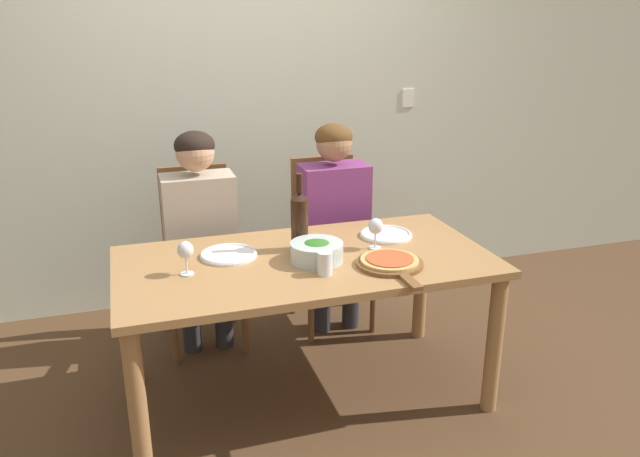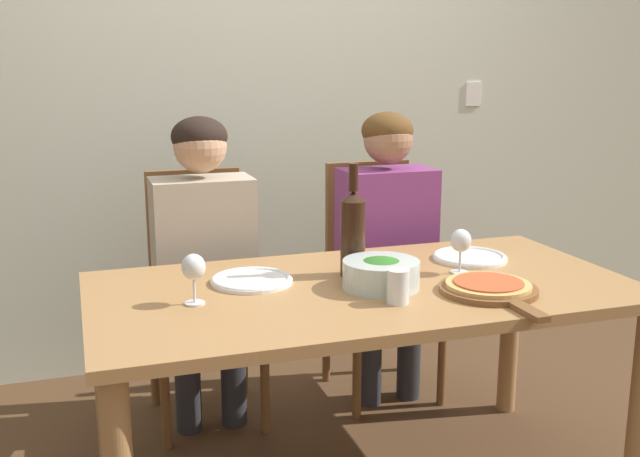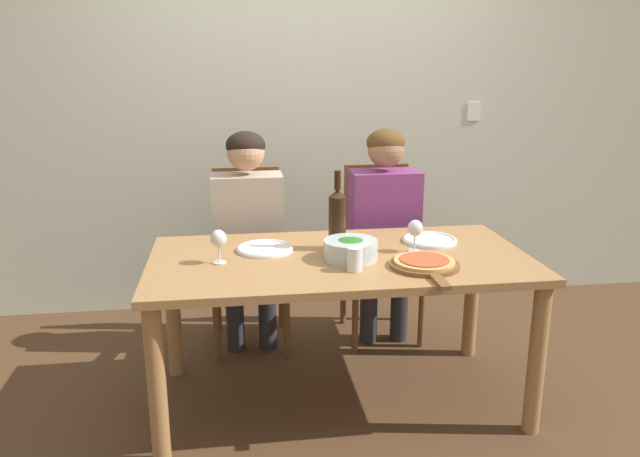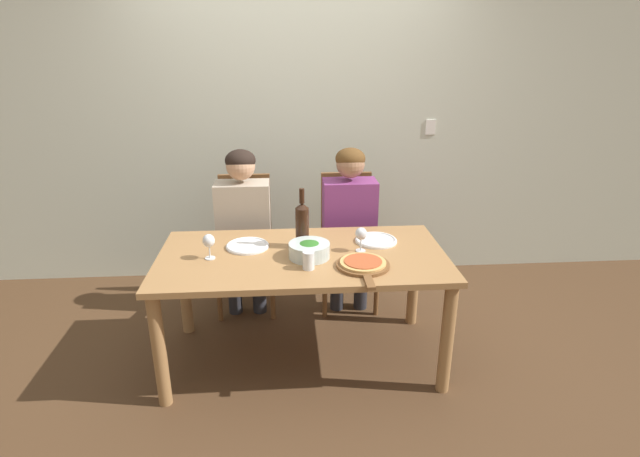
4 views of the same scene
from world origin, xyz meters
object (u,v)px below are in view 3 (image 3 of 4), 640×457
(pizza_on_board, at_px, (425,264))
(wine_glass_left, at_px, (218,240))
(chair_left, at_px, (249,252))
(person_woman, at_px, (248,221))
(broccoli_bowl, at_px, (351,249))
(dinner_plate_left, at_px, (265,249))
(wine_bottle, at_px, (337,218))
(person_man, at_px, (385,217))
(dinner_plate_right, at_px, (430,240))
(water_tumbler, at_px, (355,259))
(wine_glass_right, at_px, (415,230))
(chair_right, at_px, (379,247))

(pizza_on_board, height_order, wine_glass_left, wine_glass_left)
(chair_left, bearing_deg, wine_glass_left, -100.31)
(person_woman, height_order, broccoli_bowl, person_woman)
(dinner_plate_left, distance_m, pizza_on_board, 0.74)
(wine_bottle, bearing_deg, person_man, 56.16)
(dinner_plate_right, bearing_deg, wine_glass_left, -169.46)
(wine_bottle, distance_m, wine_glass_left, 0.56)
(chair_left, relative_size, pizza_on_board, 2.25)
(broccoli_bowl, distance_m, dinner_plate_right, 0.48)
(water_tumbler, bearing_deg, pizza_on_board, 0.00)
(wine_bottle, xyz_separation_m, wine_glass_left, (-0.54, -0.14, -0.04))
(person_woman, height_order, person_man, same)
(person_woman, distance_m, dinner_plate_right, 0.99)
(person_man, distance_m, wine_glass_right, 0.64)
(person_man, bearing_deg, person_woman, 180.00)
(person_man, height_order, wine_bottle, person_man)
(dinner_plate_left, distance_m, wine_glass_right, 0.70)
(person_woman, xyz_separation_m, person_man, (0.76, 0.00, 0.00))
(wine_glass_left, xyz_separation_m, wine_glass_right, (0.89, 0.04, 0.00))
(broccoli_bowl, height_order, water_tumbler, water_tumbler)
(person_woman, bearing_deg, chair_right, 8.88)
(person_man, bearing_deg, chair_left, 171.12)
(dinner_plate_left, bearing_deg, pizza_on_board, -26.79)
(person_woman, distance_m, person_man, 0.76)
(water_tumbler, bearing_deg, chair_right, 70.73)
(broccoli_bowl, bearing_deg, chair_right, 68.16)
(dinner_plate_left, relative_size, water_tumbler, 2.57)
(chair_right, distance_m, wine_glass_right, 0.81)
(person_man, bearing_deg, dinner_plate_right, -77.91)
(pizza_on_board, distance_m, wine_glass_left, 0.89)
(pizza_on_board, distance_m, water_tumbler, 0.31)
(wine_bottle, height_order, dinner_plate_left, wine_bottle)
(wine_glass_left, bearing_deg, dinner_plate_right, 10.54)
(person_man, distance_m, wine_glass_left, 1.13)
(person_woman, height_order, wine_glass_left, person_woman)
(wine_glass_right, bearing_deg, chair_right, 88.85)
(pizza_on_board, bearing_deg, person_woman, 130.34)
(chair_right, relative_size, broccoli_bowl, 4.12)
(wine_bottle, bearing_deg, wine_glass_left, -165.93)
(chair_left, xyz_separation_m, dinner_plate_left, (0.06, -0.64, 0.22))
(chair_left, bearing_deg, dinner_plate_left, -84.43)
(wine_bottle, bearing_deg, person_woman, 126.48)
(chair_left, bearing_deg, person_man, -8.88)
(chair_left, xyz_separation_m, water_tumbler, (0.42, -0.97, 0.26))
(wine_bottle, relative_size, water_tumbler, 3.65)
(chair_right, bearing_deg, broccoli_bowl, -111.84)
(wine_bottle, xyz_separation_m, dinner_plate_right, (0.47, 0.05, -0.14))
(chair_right, relative_size, dinner_plate_right, 3.77)
(chair_left, xyz_separation_m, wine_glass_left, (-0.14, -0.79, 0.31))
(person_woman, bearing_deg, broccoli_bowl, -58.23)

